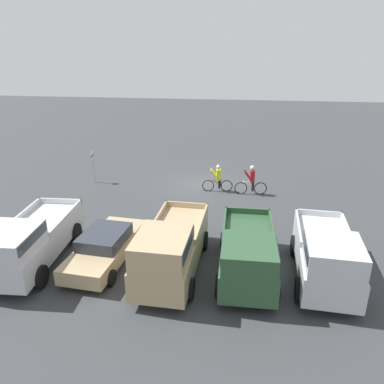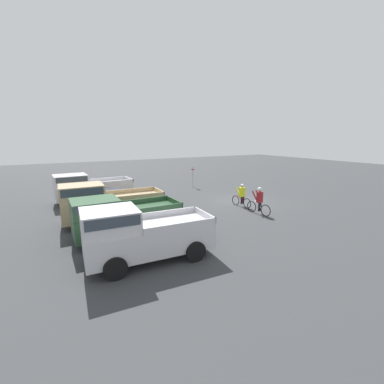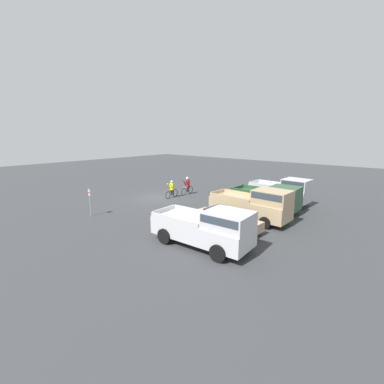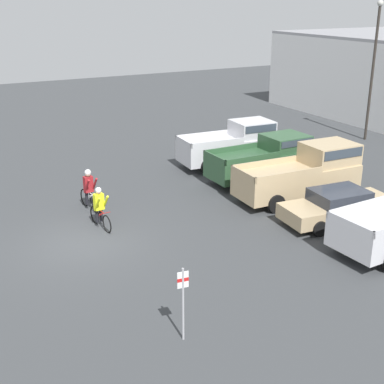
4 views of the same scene
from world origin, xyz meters
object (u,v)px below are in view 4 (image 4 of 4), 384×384
cyclist_0 (100,208)px  fire_lane_sign (183,297)px  sedan_0 (338,206)px  lamppost (374,62)px  pickup_truck_2 (307,172)px  cyclist_1 (89,189)px  pickup_truck_0 (233,143)px  pickup_truck_1 (265,158)px

cyclist_0 → fire_lane_sign: fire_lane_sign is taller
sedan_0 → lamppost: (-8.99, 10.53, 4.04)m
sedan_0 → fire_lane_sign: 9.78m
pickup_truck_2 → fire_lane_sign: size_ratio=2.73×
cyclist_0 → cyclist_1: cyclist_1 is taller
cyclist_0 → fire_lane_sign: bearing=-3.5°
cyclist_1 → fire_lane_sign: fire_lane_sign is taller
cyclist_1 → lamppost: (-3.13, 18.73, 3.81)m
sedan_0 → cyclist_1: (-5.86, -8.20, 0.22)m
pickup_truck_0 → pickup_truck_2: pickup_truck_2 is taller
pickup_truck_1 → sedan_0: bearing=-5.0°
pickup_truck_2 → cyclist_1: pickup_truck_2 is taller
lamppost → fire_lane_sign: bearing=-56.3°
pickup_truck_0 → fire_lane_sign: size_ratio=2.45×
fire_lane_sign → pickup_truck_2: bearing=125.3°
pickup_truck_1 → cyclist_0: 9.08m
pickup_truck_1 → cyclist_1: pickup_truck_1 is taller
sedan_0 → cyclist_0: size_ratio=2.63×
pickup_truck_2 → cyclist_0: bearing=-97.0°
pickup_truck_1 → sedan_0: pickup_truck_1 is taller
pickup_truck_2 → fire_lane_sign: (6.77, -9.58, 0.08)m
pickup_truck_2 → fire_lane_sign: pickup_truck_2 is taller
cyclist_1 → pickup_truck_0: bearing=106.3°
pickup_truck_1 → sedan_0: 5.64m
sedan_0 → cyclist_0: (-3.89, -8.42, 0.14)m
pickup_truck_2 → cyclist_1: 9.39m
pickup_truck_0 → cyclist_1: 9.00m
sedan_0 → cyclist_0: bearing=-114.8°
fire_lane_sign → lamppost: (-12.98, 19.44, 3.44)m
pickup_truck_0 → pickup_truck_1: 2.77m
pickup_truck_0 → fire_lane_sign: 15.50m
cyclist_1 → lamppost: 19.37m
pickup_truck_2 → lamppost: 12.18m
pickup_truck_2 → cyclist_1: (-3.07, -8.86, -0.29)m
pickup_truck_1 → sedan_0: (5.60, -0.49, -0.42)m
cyclist_0 → lamppost: lamppost is taller
sedan_0 → cyclist_0: 9.28m
pickup_truck_2 → sedan_0: (2.78, -0.67, -0.51)m
pickup_truck_1 → fire_lane_sign: 13.43m
cyclist_0 → fire_lane_sign: 7.91m
pickup_truck_1 → lamppost: bearing=108.6°
pickup_truck_2 → cyclist_0: 9.17m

